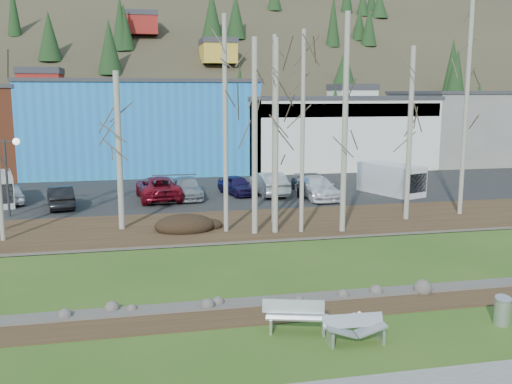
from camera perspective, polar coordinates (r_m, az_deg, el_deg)
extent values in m
plane|color=#2D4F16|center=(17.97, 11.19, -13.66)|extent=(200.00, 200.00, 0.00)
cube|color=#382616|center=(19.76, 8.77, -11.31)|extent=(80.00, 1.80, 0.03)
cube|color=#382616|center=(31.14, 0.69, -3.19)|extent=(80.00, 7.00, 0.15)
cube|color=black|center=(41.25, -2.51, 0.04)|extent=(80.00, 14.00, 0.14)
cube|color=blue|center=(54.18, -11.34, 6.40)|extent=(20.00, 12.00, 8.00)
cube|color=#333338|center=(54.10, -11.49, 10.79)|extent=(20.40, 12.24, 0.30)
cube|color=silver|center=(57.35, 7.07, 5.94)|extent=(18.00, 12.00, 6.50)
cube|color=#333338|center=(57.22, 7.14, 9.34)|extent=(18.36, 12.24, 0.30)
cube|color=navy|center=(51.70, 9.27, 8.08)|extent=(17.64, 0.20, 1.20)
cube|color=slate|center=(64.35, 20.75, 6.03)|extent=(14.00, 12.00, 7.00)
cube|color=#333338|center=(64.25, 20.95, 9.27)|extent=(14.28, 12.24, 0.30)
cube|color=silver|center=(17.68, 1.53, -13.05)|extent=(0.24, 0.58, 0.46)
cube|color=silver|center=(17.69, 6.75, -13.11)|extent=(0.24, 0.58, 0.46)
cube|color=silver|center=(17.66, 3.75, -11.34)|extent=(1.84, 0.64, 0.42)
cube|color=silver|center=(17.58, 4.15, -12.37)|extent=(1.95, 1.03, 0.05)
cube|color=silver|center=(16.92, 7.43, -14.27)|extent=(0.10, 0.56, 0.44)
cube|color=silver|center=(17.39, 12.34, -13.73)|extent=(0.10, 0.56, 0.44)
cube|color=silver|center=(17.18, 9.65, -12.56)|extent=(1.82, 0.28, 0.39)
cube|color=#A5A9AB|center=(16.93, 8.45, -13.61)|extent=(0.90, 0.54, 0.33)
cube|color=#A5A9AB|center=(17.22, 11.40, -13.29)|extent=(0.90, 0.54, 0.33)
cylinder|color=silver|center=(19.63, 23.40, -10.95)|extent=(0.57, 0.57, 0.82)
cylinder|color=gold|center=(18.64, 9.73, -12.54)|extent=(0.01, 0.01, 0.11)
cylinder|color=gold|center=(18.70, 9.65, -12.47)|extent=(0.01, 0.01, 0.11)
ellipsoid|color=white|center=(18.64, 9.80, -12.15)|extent=(0.38, 0.22, 0.22)
cube|color=gray|center=(18.62, 9.80, -12.03)|extent=(0.24, 0.12, 0.02)
sphere|color=white|center=(18.65, 10.29, -11.82)|extent=(0.12, 0.12, 0.12)
cone|color=gold|center=(18.68, 10.51, -11.80)|extent=(0.07, 0.04, 0.03)
ellipsoid|color=black|center=(29.56, -7.14, -3.23)|extent=(3.10, 2.19, 0.61)
cylinder|color=#B4B0A2|center=(29.87, -13.54, 3.97)|extent=(0.31, 0.31, 8.07)
cylinder|color=#B4B0A2|center=(28.45, -3.09, 6.64)|extent=(0.23, 0.23, 10.73)
cylinder|color=#B4B0A2|center=(28.25, 1.97, 5.48)|extent=(0.28, 0.28, 9.60)
cylinder|color=#B4B0A2|center=(30.38, 1.83, 6.12)|extent=(0.23, 0.23, 9.95)
cylinder|color=#B4B0A2|center=(28.42, 4.68, 5.88)|extent=(0.21, 0.21, 10.00)
cylinder|color=#B4B0A2|center=(28.77, 8.89, 6.67)|extent=(0.28, 0.28, 10.83)
cylinder|color=#B4B0A2|center=(32.44, 15.12, 5.58)|extent=(0.28, 0.28, 9.45)
cylinder|color=#B4B0A2|center=(34.75, 20.29, 8.25)|extent=(0.25, 0.25, 12.69)
cylinder|color=#B4B0A2|center=(28.01, -0.13, 5.45)|extent=(0.28, 0.28, 9.60)
cylinder|color=#262628|center=(35.17, -23.64, 1.23)|extent=(0.13, 0.13, 4.39)
cylinder|color=#262628|center=(34.95, -23.88, 4.63)|extent=(1.32, 0.25, 0.09)
sphere|color=white|center=(34.74, -22.85, 4.68)|extent=(0.40, 0.40, 0.40)
imported|color=white|center=(39.60, -23.38, -0.14)|extent=(2.53, 4.04, 1.28)
imported|color=black|center=(36.98, -18.96, -0.47)|extent=(2.14, 4.30, 1.35)
imported|color=maroon|center=(38.29, -9.77, 0.41)|extent=(3.03, 5.77, 1.55)
imported|color=#94969C|center=(38.41, -9.13, 0.32)|extent=(1.99, 4.71, 1.36)
imported|color=#1C1442|center=(39.54, -1.92, 0.69)|extent=(2.56, 4.17, 1.33)
imported|color=#B9BABC|center=(39.41, 1.29, 0.85)|extent=(1.93, 4.90, 1.59)
imported|color=#2B2B2E|center=(40.46, 5.47, 0.91)|extent=(3.06, 5.33, 1.40)
imported|color=white|center=(38.37, 6.14, 0.44)|extent=(2.15, 5.00, 1.44)
imported|color=#94969C|center=(38.51, -6.89, 0.40)|extent=(1.99, 4.71, 1.36)
cube|color=white|center=(40.98, 13.31, 1.29)|extent=(3.51, 5.16, 2.09)
cube|color=black|center=(39.70, 15.25, 0.93)|extent=(2.11, 1.59, 1.29)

